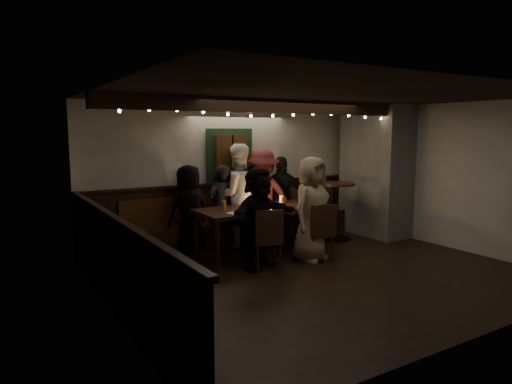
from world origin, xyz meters
TOP-DOWN VIEW (x-y plane):
  - room at (1.07, 1.42)m, footprint 6.02×5.01m
  - dining_table at (-0.14, 1.40)m, footprint 2.27×0.97m
  - chair_near_left at (-0.58, 0.52)m, footprint 0.54×0.54m
  - chair_near_right at (0.42, 0.48)m, footprint 0.53×0.53m
  - chair_end at (1.20, 1.55)m, footprint 0.49×0.49m
  - high_top at (1.68, 1.56)m, footprint 0.70×0.70m
  - person_a at (-1.19, 2.08)m, footprint 0.82×0.61m
  - person_b at (-0.55, 2.10)m, footprint 0.57×0.39m
  - person_c at (-0.22, 2.12)m, footprint 1.02×0.85m
  - person_d at (0.31, 2.09)m, footprint 1.29×0.97m
  - person_e at (0.81, 2.16)m, footprint 1.02×0.64m
  - person_f at (-0.62, 0.71)m, footprint 1.53×0.95m
  - person_g at (0.32, 0.63)m, footprint 0.97×0.80m

SIDE VIEW (x-z plane):
  - chair_end at x=1.20m, z-range 0.05..0.88m
  - chair_near_left at x=-0.58m, z-range 0.06..1.01m
  - chair_near_right at x=0.42m, z-range 0.06..1.01m
  - high_top at x=1.68m, z-range 0.15..1.25m
  - dining_table at x=-0.14m, z-range 0.25..1.23m
  - person_b at x=-0.55m, z-range 0.00..1.50m
  - person_a at x=-1.19m, z-range 0.00..1.53m
  - person_f at x=-0.62m, z-range 0.00..1.57m
  - person_e at x=0.81m, z-range 0.00..1.62m
  - person_g at x=0.32m, z-range 0.00..1.70m
  - person_d at x=0.31m, z-range 0.00..1.76m
  - person_c at x=-0.22m, z-range 0.00..1.88m
  - room at x=1.07m, z-range -0.24..2.38m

